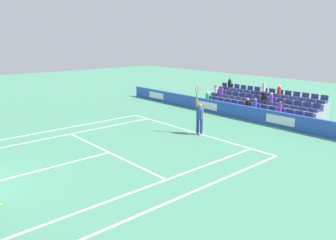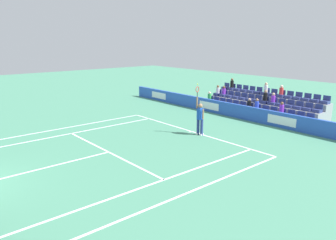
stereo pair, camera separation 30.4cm
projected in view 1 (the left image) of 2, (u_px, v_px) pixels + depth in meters
name	position (u px, v px, depth m)	size (l,w,h in m)	color
line_baseline	(191.00, 131.00, 18.91)	(10.97, 0.10, 0.01)	white
line_service	(109.00, 152.00, 15.39)	(8.23, 0.10, 0.01)	white
line_centre_service	(41.00, 170.00, 13.34)	(0.10, 6.40, 0.01)	white
line_singles_sideline_left	(63.00, 135.00, 18.10)	(0.10, 11.89, 0.01)	white
line_singles_sideline_right	(157.00, 183.00, 12.10)	(0.10, 11.89, 0.01)	white
line_doubles_sideline_left	(53.00, 130.00, 19.10)	(0.10, 11.89, 0.01)	white
line_doubles_sideline_right	(183.00, 196.00, 11.10)	(0.10, 11.89, 0.01)	white
line_centre_mark	(190.00, 132.00, 18.85)	(0.10, 0.20, 0.01)	white
sponsor_barrier	(241.00, 112.00, 21.83)	(23.53, 0.22, 0.93)	blue
tennis_player	(200.00, 117.00, 18.04)	(0.53, 0.39, 2.85)	navy
stadium_stand	(260.00, 106.00, 23.31)	(8.68, 2.85, 2.20)	gray
loose_tennis_ball	(1.00, 205.00, 10.47)	(0.07, 0.07, 0.07)	#D1E533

